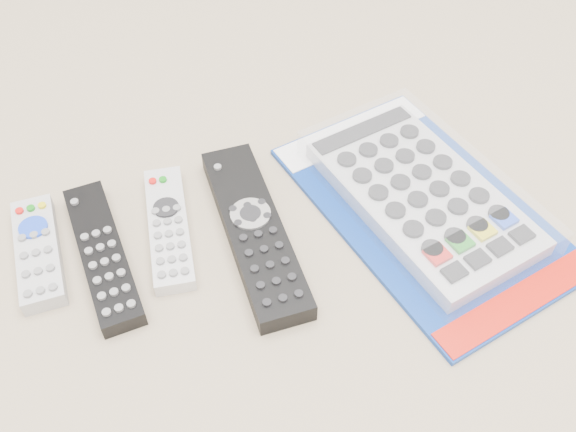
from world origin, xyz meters
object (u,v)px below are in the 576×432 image
object	(u,v)px
remote_slim_black	(103,254)
jumbo_remote_packaged	(423,195)
remote_large_black	(254,230)
remote_silver_dvd	(169,227)
remote_small_grey	(38,251)

from	to	relation	value
remote_slim_black	jumbo_remote_packaged	size ratio (longest dim) A/B	0.53
remote_large_black	jumbo_remote_packaged	world-z (taller)	jumbo_remote_packaged
jumbo_remote_packaged	remote_slim_black	bearing A→B (deg)	161.16
remote_slim_black	remote_silver_dvd	world-z (taller)	remote_slim_black
remote_silver_dvd	remote_large_black	world-z (taller)	remote_large_black
remote_small_grey	remote_slim_black	world-z (taller)	same
remote_small_grey	jumbo_remote_packaged	bearing A→B (deg)	-9.38
remote_small_grey	remote_large_black	world-z (taller)	remote_large_black
remote_large_black	remote_slim_black	bearing A→B (deg)	172.84
remote_small_grey	remote_large_black	size ratio (longest dim) A/B	0.59
remote_small_grey	remote_slim_black	bearing A→B (deg)	-22.33
remote_silver_dvd	remote_small_grey	bearing A→B (deg)	-177.36
remote_silver_dvd	remote_large_black	distance (m)	0.10
remote_small_grey	remote_silver_dvd	xyz separation A→B (m)	(0.14, -0.01, -0.00)
remote_small_grey	remote_slim_black	size ratio (longest dim) A/B	0.73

